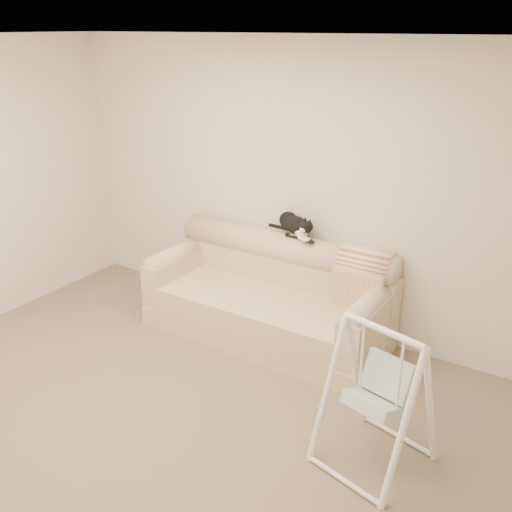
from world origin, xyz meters
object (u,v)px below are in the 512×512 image
Objects in this scene: remote_a at (295,236)px; tuxedo_cat at (296,225)px; baby_swing at (378,396)px; sofa at (270,298)px; remote_b at (308,240)px.

tuxedo_cat is at bearing 115.28° from remote_a.
sofa is at bearing 143.61° from baby_swing.
baby_swing is (1.19, -1.28, -0.41)m from remote_b.
remote_a is at bearing 60.15° from sofa.
tuxedo_cat is (-0.16, 0.06, 0.09)m from remote_b.
remote_a reaches higher than sofa.
remote_b is 1.79m from baby_swing.
sofa is at bearing -141.85° from remote_b.
remote_a reaches higher than remote_b.
remote_b is at bearing 132.95° from baby_swing.
tuxedo_cat reaches higher than remote_b.
sofa is 12.16× the size of remote_a.
sofa is 2.20× the size of baby_swing.
remote_a is at bearing -64.72° from tuxedo_cat.
remote_b is 0.19m from tuxedo_cat.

